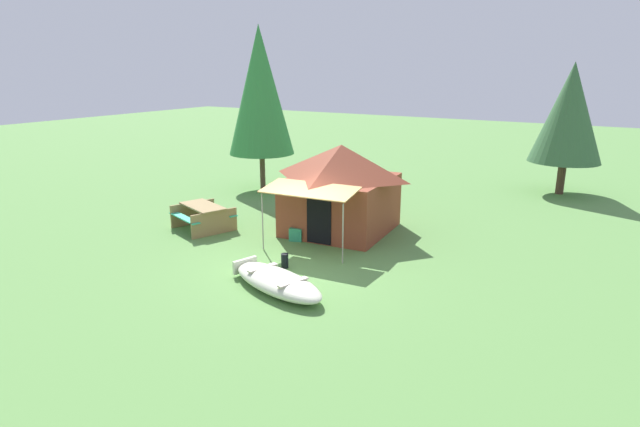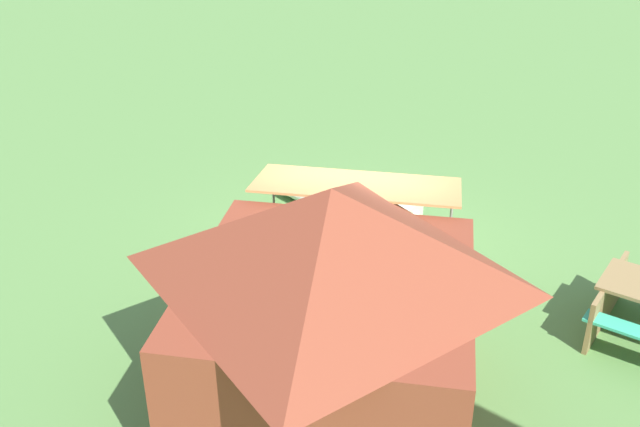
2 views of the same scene
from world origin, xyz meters
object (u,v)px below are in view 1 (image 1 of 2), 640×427
beached_rowboat (277,281)px  pine_tree_back_left (260,91)px  canvas_cabin_tent (341,187)px  cooler_box (297,233)px  picnic_table (203,214)px  pine_tree_back_right (569,113)px  fuel_can (285,261)px

beached_rowboat → pine_tree_back_left: pine_tree_back_left is taller
canvas_cabin_tent → cooler_box: 1.97m
beached_rowboat → picnic_table: (-4.68, 2.62, 0.26)m
picnic_table → pine_tree_back_right: size_ratio=0.40×
fuel_can → picnic_table: bearing=161.1°
cooler_box → fuel_can: bearing=-64.5°
fuel_can → pine_tree_back_left: (-5.77, 6.75, 3.80)m
canvas_cabin_tent → picnic_table: 4.37m
beached_rowboat → pine_tree_back_left: bearing=128.8°
beached_rowboat → cooler_box: (-1.61, 3.27, -0.03)m
picnic_table → pine_tree_back_right: bearing=50.6°
cooler_box → pine_tree_back_left: pine_tree_back_left is taller
pine_tree_back_left → beached_rowboat: bearing=-51.2°
picnic_table → fuel_can: bearing=-18.9°
picnic_table → fuel_can: 4.28m
canvas_cabin_tent → picnic_table: bearing=-150.9°
beached_rowboat → pine_tree_back_right: bearing=72.6°
cooler_box → fuel_can: size_ratio=1.27×
canvas_cabin_tent → pine_tree_back_left: pine_tree_back_left is taller
picnic_table → cooler_box: (3.07, 0.65, -0.29)m
beached_rowboat → canvas_cabin_tent: bearing=101.3°
canvas_cabin_tent → pine_tree_back_left: bearing=149.0°
fuel_can → pine_tree_back_right: pine_tree_back_right is taller
beached_rowboat → cooler_box: bearing=116.2°
canvas_cabin_tent → cooler_box: canvas_cabin_tent is taller
fuel_can → pine_tree_back_right: bearing=68.3°
canvas_cabin_tent → fuel_can: (0.30, -3.46, -1.20)m
picnic_table → pine_tree_back_left: pine_tree_back_left is taller
canvas_cabin_tent → fuel_can: canvas_cabin_tent is taller
cooler_box → pine_tree_back_left: bearing=135.6°
beached_rowboat → canvas_cabin_tent: canvas_cabin_tent is taller
fuel_can → pine_tree_back_right: (4.86, 12.23, 3.00)m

